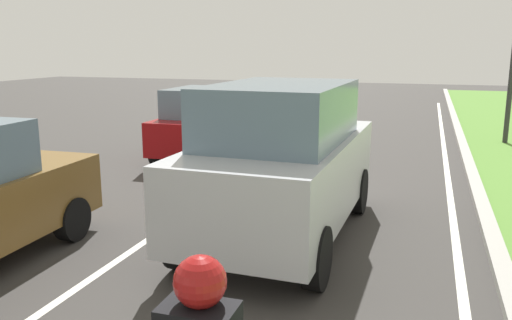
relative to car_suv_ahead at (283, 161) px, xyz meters
The scene contains 6 objects.
ground_plane 5.03m from the car_suv_ahead, 103.50° to the left, with size 60.00×60.00×0.00m, color #383533.
lane_line_center 5.24m from the car_suv_ahead, 111.16° to the left, with size 0.12×32.00×0.01m, color silver.
lane_line_right_edge 5.48m from the car_suv_ahead, 62.70° to the left, with size 0.12×32.00×0.01m, color silver.
curb_right 5.71m from the car_suv_ahead, 58.15° to the left, with size 0.24×48.00×0.12m, color #9E9B93.
car_suv_ahead is the anchor object (origin of this frame).
car_hatchback_far 5.96m from the car_suv_ahead, 124.01° to the left, with size 1.77×3.72×1.78m.
Camera 1 is at (3.07, 2.05, 2.78)m, focal length 37.01 mm.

